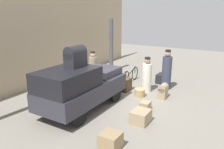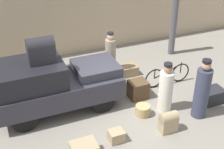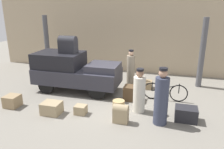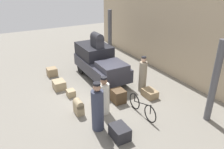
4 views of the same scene
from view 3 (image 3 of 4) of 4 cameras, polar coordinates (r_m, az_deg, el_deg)
ground_plane at (r=9.08m, az=-1.56°, el=-5.99°), size 30.00×30.00×0.00m
station_building_facade at (r=12.36m, az=3.99°, el=11.08°), size 16.00×0.15×4.50m
canopy_pillar_left at (r=12.43m, az=-16.60°, el=7.34°), size 0.25×0.25×3.17m
canopy_pillar_right at (r=10.66m, az=22.48°, el=5.15°), size 0.25×0.25×3.17m
truck at (r=9.72m, az=-9.98°, el=1.09°), size 3.72×1.60×1.68m
bicycle at (r=8.94m, az=13.69°, el=-4.42°), size 1.74×0.04×0.74m
wicker_basket at (r=8.07m, az=1.73°, el=-7.87°), size 0.44×0.44×0.32m
porter_lifting_near_truck at (r=7.72m, az=7.12°, el=-4.72°), size 0.42×0.42×1.59m
porter_standing_middle at (r=10.09m, az=4.92°, el=1.19°), size 0.37×0.37×1.74m
porter_with_bicycle at (r=7.00m, az=12.75°, el=-6.27°), size 0.44×0.44×1.86m
trunk_barrel_dark at (r=7.13m, az=2.31°, el=-10.02°), size 0.48×0.31×0.62m
suitcase_tan_flat at (r=9.02m, az=-24.59°, el=-6.33°), size 0.51×0.52×0.44m
suitcase_small_leather at (r=7.99m, az=-15.48°, el=-8.44°), size 0.65×0.54×0.42m
trunk_umber_medium at (r=10.15m, az=8.37°, el=-2.55°), size 0.71×0.50×0.34m
trunk_wicker_pale at (r=7.67m, az=18.76°, el=-9.72°), size 0.71×0.53×0.46m
suitcase_black_upright at (r=7.79m, az=-8.19°, el=-9.07°), size 0.39×0.35×0.31m
trunk_large_brown at (r=8.78m, az=5.07°, el=-4.85°), size 0.59×0.52×0.58m
trunk_on_truck_roof at (r=9.56m, az=-11.44°, el=7.75°), size 0.75×0.45×0.74m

